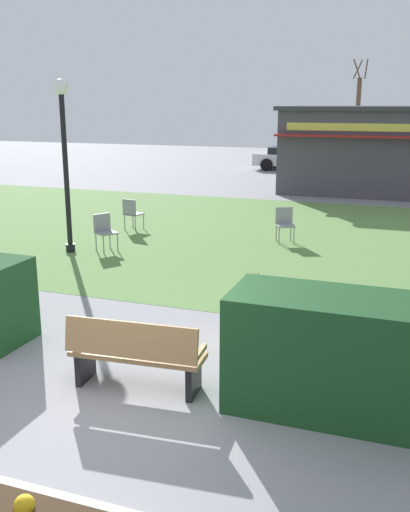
% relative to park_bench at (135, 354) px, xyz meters
% --- Properties ---
extents(ground_plane, '(80.00, 80.00, 0.00)m').
position_rel_park_bench_xyz_m(ground_plane, '(0.02, -0.39, -0.48)').
color(ground_plane, gray).
extents(lawn_patch, '(36.00, 12.00, 0.01)m').
position_rel_park_bench_xyz_m(lawn_patch, '(0.02, 8.94, -0.48)').
color(lawn_patch, '#5B8442').
rests_on(lawn_patch, ground_plane).
extents(park_bench, '(1.73, 0.65, 0.95)m').
position_rel_park_bench_xyz_m(park_bench, '(0.00, 0.00, 0.00)').
color(park_bench, '#9E7547').
rests_on(park_bench, ground_plane).
extents(hedge_right, '(2.71, 1.10, 1.39)m').
position_rel_park_bench_xyz_m(hedge_right, '(2.52, 0.34, 0.21)').
color(hedge_right, '#19421E').
rests_on(hedge_right, ground_plane).
extents(ornamental_grass_behind_left, '(0.51, 0.51, 1.20)m').
position_rel_park_bench_xyz_m(ornamental_grass_behind_left, '(0.95, 1.61, 0.12)').
color(ornamental_grass_behind_left, tan).
rests_on(ornamental_grass_behind_left, ground_plane).
extents(ornamental_grass_behind_right, '(0.66, 0.66, 1.11)m').
position_rel_park_bench_xyz_m(ornamental_grass_behind_right, '(1.02, 1.98, 0.08)').
color(ornamental_grass_behind_right, tan).
rests_on(ornamental_grass_behind_right, ground_plane).
extents(ornamental_grass_behind_center, '(0.76, 0.76, 1.06)m').
position_rel_park_bench_xyz_m(ornamental_grass_behind_center, '(1.32, 1.55, 0.05)').
color(ornamental_grass_behind_center, tan).
rests_on(ornamental_grass_behind_center, ground_plane).
extents(ornamental_grass_behind_far, '(0.66, 0.66, 1.11)m').
position_rel_park_bench_xyz_m(ornamental_grass_behind_far, '(0.97, 1.90, 0.08)').
color(ornamental_grass_behind_far, tan).
rests_on(ornamental_grass_behind_far, ground_plane).
extents(lamppost_mid, '(0.36, 0.36, 4.01)m').
position_rel_park_bench_xyz_m(lamppost_mid, '(-4.62, 5.75, 2.05)').
color(lamppost_mid, black).
rests_on(lamppost_mid, ground_plane).
extents(food_kiosk, '(7.57, 5.12, 3.35)m').
position_rel_park_bench_xyz_m(food_kiosk, '(1.60, 18.56, 1.21)').
color(food_kiosk, '#47424C').
rests_on(food_kiosk, ground_plane).
extents(cafe_chair_west, '(0.52, 0.52, 0.89)m').
position_rel_park_bench_xyz_m(cafe_chair_west, '(-4.34, 8.48, 0.05)').
color(cafe_chair_west, gray).
rests_on(cafe_chair_west, ground_plane).
extents(cafe_chair_east, '(0.58, 0.58, 0.89)m').
position_rel_park_bench_xyz_m(cafe_chair_east, '(0.00, 8.53, 0.05)').
color(cafe_chair_east, gray).
rests_on(cafe_chair_east, ground_plane).
extents(cafe_chair_center, '(0.61, 0.61, 0.89)m').
position_rel_park_bench_xyz_m(cafe_chair_center, '(-3.91, 6.17, 0.05)').
color(cafe_chair_center, gray).
rests_on(cafe_chair_center, ground_plane).
extents(parked_car_west_slot, '(4.22, 2.09, 1.20)m').
position_rel_park_bench_xyz_m(parked_car_west_slot, '(-3.11, 25.03, 0.16)').
color(parked_car_west_slot, silver).
rests_on(parked_car_west_slot, ground_plane).
extents(parked_car_center_slot, '(4.22, 2.10, 1.20)m').
position_rel_park_bench_xyz_m(parked_car_center_slot, '(2.31, 25.03, 0.16)').
color(parked_car_center_slot, '#2D6638').
rests_on(parked_car_center_slot, ground_plane).
extents(tree_right_bg, '(0.91, 0.96, 6.00)m').
position_rel_park_bench_xyz_m(tree_right_bg, '(-0.66, 31.94, 2.16)').
color(tree_right_bg, brown).
rests_on(tree_right_bg, ground_plane).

